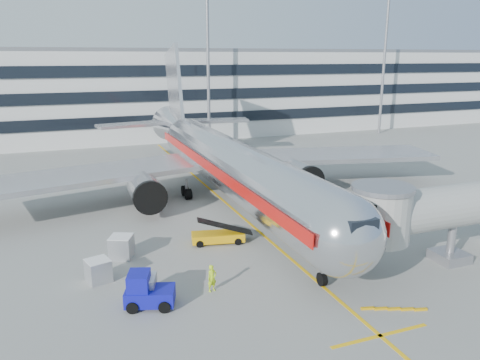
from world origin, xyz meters
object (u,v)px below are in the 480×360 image
object	(u,v)px
baggage_tug	(147,292)
cargo_container_front	(143,289)
belt_loader	(218,236)
ramp_worker	(212,278)
main_jet	(222,160)
cargo_container_right	(121,247)
cargo_container_left	(98,270)

from	to	relation	value
baggage_tug	cargo_container_front	distance (m)	0.62
belt_loader	ramp_worker	size ratio (longest dim) A/B	2.54
main_jet	cargo_container_right	world-z (taller)	main_jet
cargo_container_left	cargo_container_front	xyz separation A→B (m)	(2.27, -3.71, 0.07)
main_jet	baggage_tug	bearing A→B (deg)	-120.93
cargo_container_left	belt_loader	bearing A→B (deg)	19.96
belt_loader	baggage_tug	bearing A→B (deg)	-132.03
cargo_container_front	ramp_worker	world-z (taller)	ramp_worker
ramp_worker	main_jet	bearing A→B (deg)	52.02
cargo_container_left	cargo_container_right	bearing A→B (deg)	59.95
main_jet	cargo_container_front	bearing A→B (deg)	-122.08
cargo_container_right	belt_loader	bearing A→B (deg)	0.86
main_jet	cargo_container_front	xyz separation A→B (m)	(-11.07, -17.66, -3.41)
main_jet	ramp_worker	world-z (taller)	main_jet
main_jet	belt_loader	bearing A→B (deg)	-110.75
cargo_container_front	ramp_worker	size ratio (longest dim) A/B	1.12
baggage_tug	ramp_worker	world-z (taller)	baggage_tug
belt_loader	cargo_container_right	xyz separation A→B (m)	(-7.45, -0.11, 0.24)
cargo_container_left	cargo_container_right	world-z (taller)	cargo_container_right
cargo_container_front	cargo_container_left	bearing A→B (deg)	121.47
belt_loader	cargo_container_front	world-z (taller)	belt_loader
ramp_worker	cargo_container_front	bearing A→B (deg)	159.92
main_jet	cargo_container_left	xyz separation A→B (m)	(-13.35, -13.95, -3.48)
cargo_container_front	ramp_worker	xyz separation A→B (m)	(4.27, -0.22, 0.05)
ramp_worker	baggage_tug	bearing A→B (deg)	168.06
main_jet	cargo_container_right	distance (m)	16.01
belt_loader	main_jet	bearing A→B (deg)	69.25
main_jet	baggage_tug	xyz separation A→B (m)	(-10.94, -18.26, -3.31)
main_jet	ramp_worker	size ratio (longest dim) A/B	29.23
main_jet	belt_loader	distance (m)	11.87
baggage_tug	belt_loader	bearing A→B (deg)	47.97
cargo_container_left	ramp_worker	xyz separation A→B (m)	(6.54, -3.93, 0.12)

